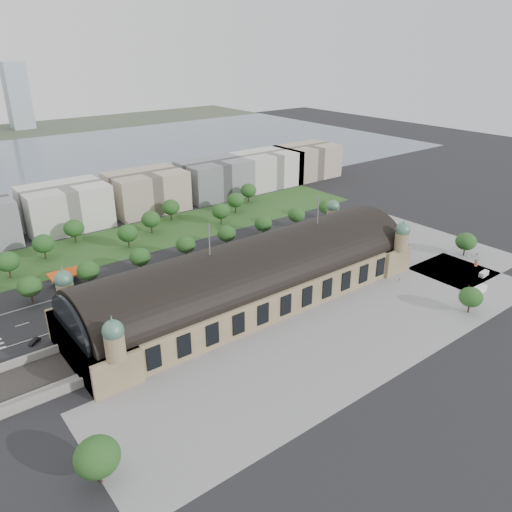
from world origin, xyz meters
TOP-DOWN VIEW (x-y plane):
  - ground at (0.00, 0.00)m, footprint 900.00×900.00m
  - station at (0.00, 0.00)m, footprint 150.00×48.40m
  - plaza_south at (10.00, -44.00)m, footprint 190.00×48.00m
  - plaza_east at (103.00, 0.00)m, footprint 56.00×100.00m
  - road_slab at (-20.00, 38.00)m, footprint 260.00×26.00m
  - grass_belt at (-15.00, 93.00)m, footprint 300.00×45.00m
  - petrol_station at (-53.91, 65.28)m, footprint 14.00×13.00m
  - lake at (0.00, 298.00)m, footprint 700.00×320.00m
  - far_tower_right at (45.00, 508.00)m, footprint 24.00×24.00m
  - office_3 at (-30.00, 133.00)m, footprint 45.00×32.00m
  - office_4 at (20.00, 133.00)m, footprint 45.00×32.00m
  - office_5 at (70.00, 133.00)m, footprint 45.00×32.00m
  - office_6 at (115.00, 133.00)m, footprint 45.00×32.00m
  - office_7 at (155.00, 133.00)m, footprint 45.00×32.00m
  - tree_row_2 at (-72.00, 53.00)m, footprint 9.60×9.60m
  - tree_row_3 at (-48.00, 53.00)m, footprint 9.60×9.60m
  - tree_row_4 at (-24.00, 53.00)m, footprint 9.60×9.60m
  - tree_row_5 at (0.00, 53.00)m, footprint 9.60×9.60m
  - tree_row_6 at (24.00, 53.00)m, footprint 9.60×9.60m
  - tree_row_7 at (48.00, 53.00)m, footprint 9.60×9.60m
  - tree_row_8 at (72.00, 53.00)m, footprint 9.60×9.60m
  - tree_row_9 at (96.00, 53.00)m, footprint 9.60×9.60m
  - tree_belt_3 at (-73.00, 83.00)m, footprint 10.40×10.40m
  - tree_belt_4 at (-54.00, 95.00)m, footprint 10.40×10.40m
  - tree_belt_5 at (-35.00, 107.00)m, footprint 10.40×10.40m
  - tree_belt_6 at (-16.00, 83.00)m, footprint 10.40×10.40m
  - tree_belt_7 at (3.00, 95.00)m, footprint 10.40×10.40m
  - tree_belt_8 at (22.00, 107.00)m, footprint 10.40×10.40m
  - tree_belt_9 at (41.00, 83.00)m, footprint 10.40×10.40m
  - tree_belt_10 at (60.00, 95.00)m, footprint 10.40×10.40m
  - tree_belt_11 at (79.00, 107.00)m, footprint 10.40×10.40m
  - tree_plaza_ne at (110.00, -28.00)m, footprint 10.00×10.00m
  - tree_plaza_sw at (-85.00, -50.00)m, footprint 11.00×11.00m
  - tree_plaza_s at (60.00, -60.00)m, footprint 9.00×9.00m
  - traffic_car_2 at (-57.10, 30.73)m, footprint 5.19×2.49m
  - traffic_car_3 at (-27.90, 46.01)m, footprint 5.40×2.62m
  - traffic_car_4 at (16.67, 27.87)m, footprint 4.40×1.97m
  - traffic_car_5 at (36.89, 40.59)m, footprint 4.27×1.61m
  - traffic_car_6 at (77.49, 34.01)m, footprint 5.43×3.02m
  - parked_car_0 at (-80.00, 22.24)m, footprint 4.89×4.07m
  - parked_car_1 at (-59.94, 25.00)m, footprint 5.44×4.33m
  - parked_car_2 at (-52.48, 21.00)m, footprint 5.42×3.97m
  - parked_car_3 at (-32.35, 21.00)m, footprint 4.88×3.79m
  - parked_car_4 at (-49.72, 25.00)m, footprint 4.59×3.59m
  - parked_car_5 at (-35.41, 25.00)m, footprint 6.23×5.21m
  - parked_car_6 at (-22.81, 21.36)m, footprint 5.01×4.03m
  - bus_west at (-5.93, 27.00)m, footprint 11.86×3.85m
  - bus_mid at (7.39, 31.66)m, footprint 12.33×4.04m
  - bus_east at (24.80, 30.80)m, footprint 13.77×4.45m
  - van_east at (95.19, -46.57)m, footprint 5.57×2.55m
  - van_south at (79.26, -53.69)m, footprint 6.57×2.86m
  - advertising_column at (102.91, -38.46)m, footprint 1.76×1.76m
  - pedestrian_0 at (60.84, -26.68)m, footprint 0.86×0.57m
  - pedestrian_3 at (80.02, -48.60)m, footprint 1.11×0.69m
  - pedestrian_4 at (68.60, -53.43)m, footprint 1.17×1.16m
  - pedestrian_5 at (114.21, -32.66)m, footprint 0.55×0.90m

SIDE VIEW (x-z plane):
  - ground at x=0.00m, z-range 0.00..0.00m
  - plaza_south at x=10.00m, z-range -0.06..0.06m
  - plaza_east at x=103.00m, z-range -0.06..0.06m
  - road_slab at x=-20.00m, z-range -0.05..0.05m
  - grass_belt at x=-15.00m, z-range -0.05..0.05m
  - lake at x=0.00m, z-range -0.04..0.04m
  - parked_car_6 at x=-22.81m, z-range 0.00..1.36m
  - parked_car_1 at x=-59.94m, z-range 0.00..1.38m
  - traffic_car_5 at x=36.89m, z-range 0.00..1.39m
  - traffic_car_2 at x=-57.10m, z-range 0.00..1.43m
  - traffic_car_6 at x=77.49m, z-range 0.00..1.44m
  - parked_car_2 at x=-52.48m, z-range 0.00..1.46m
  - parked_car_4 at x=-49.72m, z-range 0.00..1.46m
  - traffic_car_4 at x=16.67m, z-range 0.00..1.47m
  - traffic_car_3 at x=-27.90m, z-range 0.00..1.51m
  - parked_car_3 at x=-32.35m, z-range 0.00..1.55m
  - parked_car_0 at x=-80.00m, z-range 0.00..1.58m
  - parked_car_5 at x=-35.41m, z-range 0.00..1.58m
  - pedestrian_0 at x=60.84m, z-range 0.00..1.64m
  - pedestrian_3 at x=80.02m, z-range 0.00..1.76m
  - pedestrian_5 at x=114.21m, z-range 0.00..1.77m
  - pedestrian_4 at x=68.60m, z-range 0.00..1.78m
  - van_east at x=95.19m, z-range -0.05..2.30m
  - van_south at x=79.26m, z-range -0.06..2.74m
  - bus_west at x=-5.93m, z-range 0.00..3.24m
  - bus_mid at x=7.39m, z-range 0.00..3.37m
  - advertising_column at x=102.91m, z-range 0.06..3.41m
  - bus_east at x=24.80m, z-range 0.00..3.77m
  - petrol_station at x=-53.91m, z-range 0.42..5.47m
  - tree_plaza_s at x=60.00m, z-range 1.48..12.13m
  - tree_row_2 at x=-72.00m, z-range 1.67..13.19m
  - tree_row_3 at x=-48.00m, z-range 1.67..13.19m
  - tree_row_4 at x=-24.00m, z-range 1.67..13.19m
  - tree_row_5 at x=0.00m, z-range 1.67..13.19m
  - tree_row_6 at x=24.00m, z-range 1.67..13.19m
  - tree_row_7 at x=48.00m, z-range 1.67..13.19m
  - tree_row_8 at x=72.00m, z-range 1.67..13.19m
  - tree_row_9 at x=96.00m, z-range 1.67..13.19m
  - tree_plaza_ne at x=110.00m, z-range 1.58..13.27m
  - tree_belt_3 at x=-73.00m, z-range 1.81..14.29m
  - tree_belt_4 at x=-54.00m, z-range 1.81..14.29m
  - tree_belt_5 at x=-35.00m, z-range 1.81..14.29m
  - tree_belt_6 at x=-16.00m, z-range 1.81..14.29m
  - tree_belt_7 at x=3.00m, z-range 1.81..14.29m
  - tree_belt_8 at x=22.00m, z-range 1.81..14.29m
  - tree_belt_9 at x=41.00m, z-range 1.81..14.29m
  - tree_belt_10 at x=60.00m, z-range 1.81..14.29m
  - tree_belt_11 at x=79.00m, z-range 1.81..14.29m
  - tree_plaza_sw at x=-85.00m, z-range 1.68..14.42m
  - station at x=0.00m, z-range -11.87..32.43m
  - office_3 at x=-30.00m, z-range 0.00..24.00m
  - office_4 at x=20.00m, z-range 0.00..24.00m
  - office_5 at x=70.00m, z-range 0.00..24.00m
  - office_6 at x=115.00m, z-range 0.00..24.00m
  - office_7 at x=155.00m, z-range 0.00..24.00m
  - far_tower_right at x=45.00m, z-range 0.00..75.00m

